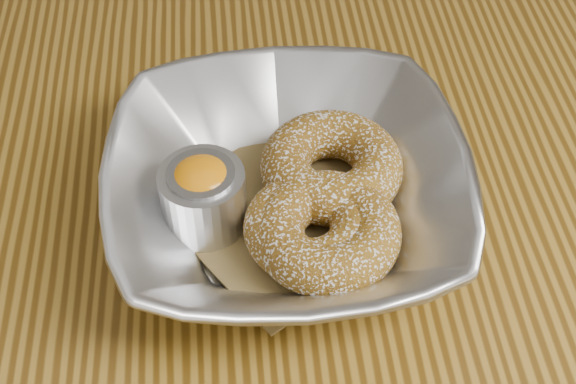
{
  "coord_description": "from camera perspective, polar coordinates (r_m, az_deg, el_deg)",
  "views": [
    {
      "loc": [
        -0.11,
        -0.44,
        1.19
      ],
      "look_at": [
        -0.08,
        -0.07,
        0.78
      ],
      "focal_mm": 50.0,
      "sensor_mm": 36.0,
      "label": 1
    }
  ],
  "objects": [
    {
      "name": "parchment",
      "position": [
        0.57,
        0.0,
        -1.41
      ],
      "size": [
        0.2,
        0.2,
        0.0
      ],
      "primitive_type": "cube",
      "rotation": [
        0.0,
        0.0,
        0.59
      ],
      "color": "brown",
      "rests_on": "table"
    },
    {
      "name": "donut_front",
      "position": [
        0.54,
        1.58,
        -2.52
      ],
      "size": [
        0.09,
        0.09,
        0.03
      ],
      "primitive_type": "torus",
      "rotation": [
        0.0,
        0.0,
        -0.0
      ],
      "color": "brown",
      "rests_on": "parchment"
    },
    {
      "name": "table",
      "position": [
        0.71,
        5.83,
        -2.09
      ],
      "size": [
        1.2,
        0.8,
        0.75
      ],
      "color": "brown",
      "rests_on": "ground_plane"
    },
    {
      "name": "donut_back",
      "position": [
        0.57,
        3.1,
        1.84
      ],
      "size": [
        0.1,
        0.1,
        0.04
      ],
      "primitive_type": "torus",
      "rotation": [
        0.0,
        0.0,
        -0.01
      ],
      "color": "brown",
      "rests_on": "parchment"
    },
    {
      "name": "ramekin",
      "position": [
        0.55,
        -6.06,
        -0.22
      ],
      "size": [
        0.06,
        0.06,
        0.06
      ],
      "color": "silver",
      "rests_on": "table"
    },
    {
      "name": "donut_extra",
      "position": [
        0.53,
        2.76,
        -2.85
      ],
      "size": [
        0.12,
        0.12,
        0.04
      ],
      "primitive_type": "torus",
      "rotation": [
        0.0,
        0.0,
        0.23
      ],
      "color": "brown",
      "rests_on": "parchment"
    },
    {
      "name": "serving_bowl",
      "position": [
        0.55,
        0.0,
        0.04
      ],
      "size": [
        0.25,
        0.25,
        0.06
      ],
      "primitive_type": "imported",
      "color": "silver",
      "rests_on": "table"
    }
  ]
}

